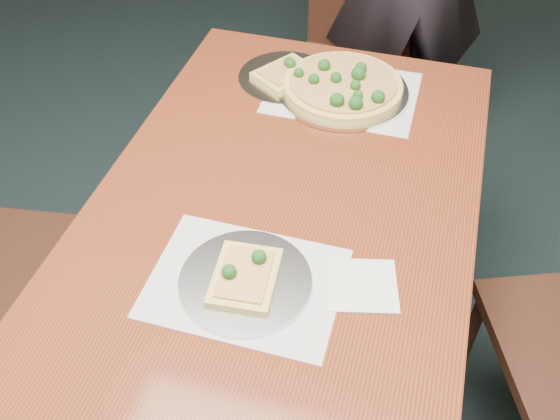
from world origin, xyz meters
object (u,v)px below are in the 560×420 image
(slice_plate_near, at_px, (245,278))
(slice_plate_far, at_px, (286,75))
(pizza_pan, at_px, (343,87))
(chair_far, at_px, (356,49))
(dining_table, at_px, (280,236))

(slice_plate_near, relative_size, slice_plate_far, 1.00)
(pizza_pan, bearing_deg, chair_far, 96.01)
(dining_table, xyz_separation_m, slice_plate_far, (-0.13, 0.53, 0.10))
(dining_table, distance_m, chair_far, 1.15)
(slice_plate_near, height_order, slice_plate_far, slice_plate_near)
(dining_table, height_order, pizza_pan, pizza_pan)
(slice_plate_near, bearing_deg, chair_far, 90.58)
(dining_table, bearing_deg, chair_far, 91.22)
(chair_far, distance_m, slice_plate_near, 1.39)
(pizza_pan, height_order, slice_plate_far, pizza_pan)
(dining_table, distance_m, slice_plate_near, 0.25)
(dining_table, distance_m, pizza_pan, 0.52)
(pizza_pan, xyz_separation_m, slice_plate_far, (-0.18, 0.03, -0.01))
(chair_far, xyz_separation_m, slice_plate_near, (0.01, -1.37, 0.25))
(dining_table, bearing_deg, pizza_pan, 85.11)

